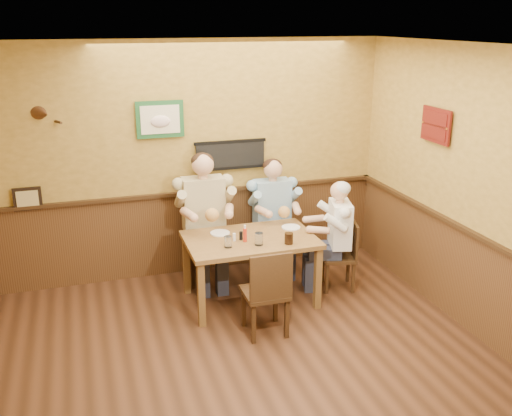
{
  "coord_description": "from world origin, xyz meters",
  "views": [
    {
      "loc": [
        -1.11,
        -4.0,
        3.01
      ],
      "look_at": [
        0.62,
        1.45,
        1.1
      ],
      "focal_mm": 40.0,
      "sensor_mm": 36.0,
      "label": 1
    }
  ],
  "objects_px": {
    "chair_back_left": "(205,242)",
    "cola_tumbler": "(289,238)",
    "dining_table": "(250,246)",
    "water_glass_left": "(228,242)",
    "chair_back_right": "(272,235)",
    "diner_white_elder": "(339,241)",
    "diner_tan_shirt": "(204,225)",
    "chair_near_side": "(265,291)",
    "pepper_shaker": "(241,236)",
    "water_glass_mid": "(259,239)",
    "diner_blue_polo": "(272,221)",
    "chair_right_end": "(339,255)",
    "hot_sauce_bottle": "(245,234)",
    "salt_shaker": "(234,237)"
  },
  "relations": [
    {
      "from": "chair_back_left",
      "to": "cola_tumbler",
      "type": "distance_m",
      "value": 1.22
    },
    {
      "from": "dining_table",
      "to": "water_glass_left",
      "type": "height_order",
      "value": "water_glass_left"
    },
    {
      "from": "chair_back_right",
      "to": "diner_white_elder",
      "type": "xyz_separation_m",
      "value": [
        0.56,
        -0.75,
        0.13
      ]
    },
    {
      "from": "diner_tan_shirt",
      "to": "water_glass_left",
      "type": "xyz_separation_m",
      "value": [
        0.06,
        -0.85,
        0.11
      ]
    },
    {
      "from": "water_glass_left",
      "to": "cola_tumbler",
      "type": "xyz_separation_m",
      "value": [
        0.63,
        -0.1,
        -0.0
      ]
    },
    {
      "from": "chair_near_side",
      "to": "chair_back_left",
      "type": "bearing_deg",
      "value": -77.12
    },
    {
      "from": "diner_white_elder",
      "to": "pepper_shaker",
      "type": "distance_m",
      "value": 1.2
    },
    {
      "from": "chair_back_right",
      "to": "chair_back_left",
      "type": "bearing_deg",
      "value": -174.7
    },
    {
      "from": "water_glass_mid",
      "to": "chair_near_side",
      "type": "bearing_deg",
      "value": -100.7
    },
    {
      "from": "chair_back_left",
      "to": "chair_near_side",
      "type": "height_order",
      "value": "chair_back_left"
    },
    {
      "from": "dining_table",
      "to": "chair_near_side",
      "type": "distance_m",
      "value": 0.73
    },
    {
      "from": "chair_near_side",
      "to": "diner_blue_polo",
      "type": "xyz_separation_m",
      "value": [
        0.57,
        1.44,
        0.18
      ]
    },
    {
      "from": "water_glass_mid",
      "to": "pepper_shaker",
      "type": "xyz_separation_m",
      "value": [
        -0.14,
        0.2,
        -0.02
      ]
    },
    {
      "from": "chair_right_end",
      "to": "chair_near_side",
      "type": "distance_m",
      "value": 1.33
    },
    {
      "from": "hot_sauce_bottle",
      "to": "diner_blue_polo",
      "type": "bearing_deg",
      "value": 54.54
    },
    {
      "from": "chair_back_left",
      "to": "diner_white_elder",
      "type": "distance_m",
      "value": 1.58
    },
    {
      "from": "chair_back_left",
      "to": "chair_right_end",
      "type": "relative_size",
      "value": 1.22
    },
    {
      "from": "diner_tan_shirt",
      "to": "pepper_shaker",
      "type": "height_order",
      "value": "diner_tan_shirt"
    },
    {
      "from": "diner_white_elder",
      "to": "salt_shaker",
      "type": "xyz_separation_m",
      "value": [
        -1.26,
        -0.03,
        0.21
      ]
    },
    {
      "from": "water_glass_mid",
      "to": "hot_sauce_bottle",
      "type": "xyz_separation_m",
      "value": [
        -0.11,
        0.13,
        0.02
      ]
    },
    {
      "from": "dining_table",
      "to": "chair_right_end",
      "type": "xyz_separation_m",
      "value": [
        1.07,
        -0.0,
        -0.25
      ]
    },
    {
      "from": "chair_right_end",
      "to": "cola_tumbler",
      "type": "height_order",
      "value": "cola_tumbler"
    },
    {
      "from": "water_glass_left",
      "to": "chair_back_right",
      "type": "bearing_deg",
      "value": 49.09
    },
    {
      "from": "chair_right_end",
      "to": "pepper_shaker",
      "type": "height_order",
      "value": "pepper_shaker"
    },
    {
      "from": "chair_back_left",
      "to": "diner_white_elder",
      "type": "xyz_separation_m",
      "value": [
        1.43,
        -0.67,
        0.09
      ]
    },
    {
      "from": "diner_tan_shirt",
      "to": "water_glass_left",
      "type": "relative_size",
      "value": 11.74
    },
    {
      "from": "dining_table",
      "to": "chair_near_side",
      "type": "height_order",
      "value": "chair_near_side"
    },
    {
      "from": "chair_back_left",
      "to": "cola_tumbler",
      "type": "height_order",
      "value": "chair_back_left"
    },
    {
      "from": "chair_back_right",
      "to": "diner_white_elder",
      "type": "bearing_deg",
      "value": -52.76
    },
    {
      "from": "diner_blue_polo",
      "to": "cola_tumbler",
      "type": "distance_m",
      "value": 1.06
    },
    {
      "from": "diner_tan_shirt",
      "to": "dining_table",
      "type": "bearing_deg",
      "value": -60.06
    },
    {
      "from": "chair_back_left",
      "to": "pepper_shaker",
      "type": "distance_m",
      "value": 0.8
    },
    {
      "from": "diner_white_elder",
      "to": "water_glass_mid",
      "type": "xyz_separation_m",
      "value": [
        -1.04,
        -0.22,
        0.24
      ]
    },
    {
      "from": "pepper_shaker",
      "to": "diner_white_elder",
      "type": "bearing_deg",
      "value": 1.17
    },
    {
      "from": "dining_table",
      "to": "chair_back_right",
      "type": "relative_size",
      "value": 1.57
    },
    {
      "from": "chair_right_end",
      "to": "diner_tan_shirt",
      "type": "xyz_separation_m",
      "value": [
        -1.43,
        0.67,
        0.3
      ]
    },
    {
      "from": "water_glass_mid",
      "to": "chair_back_right",
      "type": "bearing_deg",
      "value": 63.54
    },
    {
      "from": "diner_white_elder",
      "to": "cola_tumbler",
      "type": "relative_size",
      "value": 9.75
    },
    {
      "from": "chair_right_end",
      "to": "diner_tan_shirt",
      "type": "height_order",
      "value": "diner_tan_shirt"
    },
    {
      "from": "salt_shaker",
      "to": "cola_tumbler",
      "type": "bearing_deg",
      "value": -25.87
    },
    {
      "from": "salt_shaker",
      "to": "diner_white_elder",
      "type": "bearing_deg",
      "value": 1.32
    },
    {
      "from": "chair_near_side",
      "to": "water_glass_mid",
      "type": "bearing_deg",
      "value": -100.19
    },
    {
      "from": "chair_back_right",
      "to": "water_glass_left",
      "type": "height_order",
      "value": "chair_back_right"
    },
    {
      "from": "chair_back_right",
      "to": "cola_tumbler",
      "type": "relative_size",
      "value": 7.52
    },
    {
      "from": "chair_back_right",
      "to": "chair_near_side",
      "type": "xyz_separation_m",
      "value": [
        -0.57,
        -1.44,
        0.01
      ]
    },
    {
      "from": "water_glass_left",
      "to": "cola_tumbler",
      "type": "height_order",
      "value": "water_glass_left"
    },
    {
      "from": "dining_table",
      "to": "hot_sauce_bottle",
      "type": "height_order",
      "value": "hot_sauce_bottle"
    },
    {
      "from": "chair_right_end",
      "to": "cola_tumbler",
      "type": "distance_m",
      "value": 0.88
    },
    {
      "from": "chair_back_left",
      "to": "diner_blue_polo",
      "type": "relative_size",
      "value": 0.77
    },
    {
      "from": "diner_blue_polo",
      "to": "hot_sauce_bottle",
      "type": "height_order",
      "value": "diner_blue_polo"
    }
  ]
}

